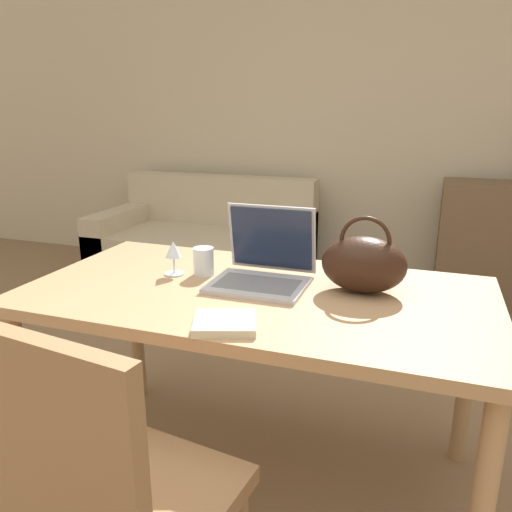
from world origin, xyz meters
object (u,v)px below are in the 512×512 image
Objects in this scene: laptop at (265,262)px; wine_glass at (173,252)px; chair at (108,496)px; drinking_glass at (204,261)px; couch at (206,247)px; handbag at (364,264)px.

wine_glass is at bearing -173.29° from laptop.
chair is at bearing -94.63° from laptop.
wine_glass is (-0.27, 0.83, 0.31)m from chair.
drinking_glass is (-0.17, 0.86, 0.27)m from chair.
laptop is 3.17× the size of drinking_glass.
drinking_glass is at bearing -64.97° from couch.
chair is 0.92m from laptop.
couch is 2.17m from wine_glass.
couch is 12.84× the size of wine_glass.
laptop is at bearing 1.19° from drinking_glass.
chair is 9.31× the size of drinking_glass.
handbag reaches higher than drinking_glass.
wine_glass is at bearing -161.42° from drinking_glass.
wine_glass is 0.45× the size of handbag.
drinking_glass is (-0.24, -0.00, -0.02)m from laptop.
chair reaches higher than wine_glass.
wine_glass is at bearing -176.09° from handbag.
chair is at bearing -79.12° from drinking_glass.
laptop is at bearing 93.01° from chair.
laptop is 0.35m from handbag.
handbag reaches higher than chair.
couch is (-1.06, 2.77, -0.25)m from chair.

